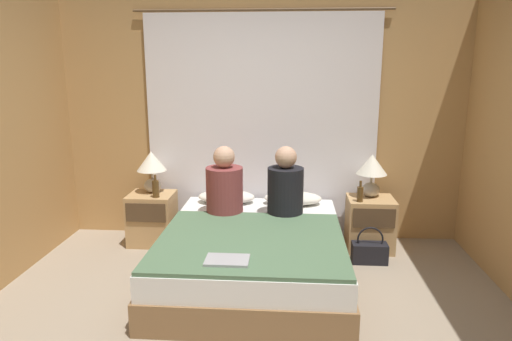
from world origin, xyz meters
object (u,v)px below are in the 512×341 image
nightstand_left (152,218)px  lamp_right (372,170)px  handbag_on_floor (370,252)px  person_left_in_bed (224,186)px  nightstand_right (370,224)px  lamp_left (152,166)px  pillow_left (226,197)px  person_right_in_bed (285,187)px  laptop_on_bed (227,260)px  beer_bottle_on_right_stand (360,194)px  pillow_right (293,198)px  bed (254,254)px  beer_bottle_on_left_stand (156,189)px

nightstand_left → lamp_right: size_ratio=1.23×
lamp_right → handbag_on_floor: bearing=-97.0°
person_left_in_bed → nightstand_right: bearing=12.8°
lamp_left → pillow_left: (0.77, -0.03, -0.30)m
person_right_in_bed → handbag_on_floor: 0.99m
nightstand_left → laptop_on_bed: size_ratio=1.72×
beer_bottle_on_right_stand → laptop_on_bed: beer_bottle_on_right_stand is taller
person_left_in_bed → handbag_on_floor: bearing=-0.6°
pillow_right → nightstand_left: bearing=-178.5°
bed → nightstand_right: nightstand_right is taller
lamp_left → person_right_in_bed: bearing=-15.9°
person_left_in_bed → laptop_on_bed: 1.16m
nightstand_left → beer_bottle_on_right_stand: bearing=-3.1°
pillow_right → beer_bottle_on_right_stand: beer_bottle_on_right_stand is taller
lamp_right → beer_bottle_on_left_stand: 2.13m
bed → person_left_in_bed: size_ratio=2.99×
nightstand_right → laptop_on_bed: (-1.23, -1.44, 0.21)m
bed → lamp_left: (-1.10, 0.80, 0.58)m
bed → lamp_right: 1.48m
lamp_right → beer_bottle_on_right_stand: (-0.13, -0.18, -0.20)m
nightstand_right → lamp_right: 0.54m
beer_bottle_on_left_stand → lamp_right: bearing=4.9°
beer_bottle_on_left_stand → bed: bearing=-31.4°
lamp_right → pillow_right: bearing=-177.5°
pillow_right → handbag_on_floor: pillow_right is taller
person_left_in_bed → person_right_in_bed: size_ratio=0.99×
pillow_right → beer_bottle_on_right_stand: size_ratio=2.81×
laptop_on_bed → lamp_left: bearing=122.8°
nightstand_left → person_left_in_bed: 0.97m
nightstand_left → beer_bottle_on_right_stand: size_ratio=2.56×
lamp_left → pillow_right: size_ratio=0.74×
person_right_in_bed → handbag_on_floor: person_right_in_bed is taller
nightstand_right → person_right_in_bed: (-0.84, -0.32, 0.45)m
pillow_left → laptop_on_bed: bearing=-82.0°
person_left_in_bed → lamp_right: bearing=15.5°
person_left_in_bed → handbag_on_floor: size_ratio=1.85×
lamp_right → lamp_left: bearing=180.0°
nightstand_right → lamp_left: (-2.20, 0.07, 0.54)m
lamp_right → pillow_right: size_ratio=0.74×
bed → laptop_on_bed: 0.77m
bed → person_left_in_bed: person_left_in_bed is taller
lamp_left → beer_bottle_on_right_stand: lamp_left is taller
lamp_right → person_left_in_bed: person_left_in_bed is taller
lamp_right → beer_bottle_on_left_stand: lamp_right is taller
bed → nightstand_right: 1.32m
nightstand_left → person_left_in_bed: bearing=-21.7°
pillow_right → beer_bottle_on_right_stand: (0.64, -0.15, 0.10)m
nightstand_right → person_left_in_bed: person_left_in_bed is taller
handbag_on_floor → laptop_on_bed: bearing=-136.8°
nightstand_right → person_right_in_bed: bearing=-159.2°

